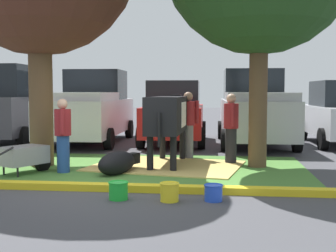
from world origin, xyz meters
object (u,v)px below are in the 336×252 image
object	(u,v)px
bucket_yellow	(169,192)
bucket_blue	(213,192)
calf_lying	(118,163)
person_handler	(231,126)
suv_dark_grey	(13,104)
person_visitor_near	(188,123)
sedan_red	(174,113)
pickup_truck_maroon	(254,109)
wheelbarrow	(24,156)
bucket_green	(118,190)
cow_holstein	(168,115)
person_visitor_far	(63,134)
pickup_truck_black	(91,109)

from	to	relation	value
bucket_yellow	bucket_blue	world-z (taller)	bucket_yellow
calf_lying	person_handler	xyz separation A→B (m)	(2.31, 1.62, 0.64)
person_handler	bucket_yellow	size ratio (longest dim) A/B	5.35
person_handler	suv_dark_grey	world-z (taller)	suv_dark_grey
person_visitor_near	sedan_red	world-z (taller)	sedan_red
calf_lying	pickup_truck_maroon	size ratio (longest dim) A/B	0.24
calf_lying	person_handler	bearing A→B (deg)	35.09
calf_lying	bucket_blue	world-z (taller)	calf_lying
wheelbarrow	bucket_green	size ratio (longest dim) A/B	4.81
cow_holstein	wheelbarrow	xyz separation A→B (m)	(-2.76, -1.57, -0.77)
person_visitor_far	pickup_truck_maroon	bearing A→B (deg)	53.56
wheelbarrow	bucket_green	xyz separation A→B (m)	(2.39, -1.89, -0.24)
person_handler	bucket_yellow	xyz separation A→B (m)	(-1.00, -3.79, -0.73)
cow_holstein	calf_lying	xyz separation A→B (m)	(-0.88, -1.33, -0.91)
person_visitor_far	sedan_red	size ratio (longest dim) A/B	0.35
calf_lying	wheelbarrow	world-z (taller)	wheelbarrow
cow_holstein	wheelbarrow	bearing A→B (deg)	-150.32
sedan_red	wheelbarrow	bearing A→B (deg)	-112.15
cow_holstein	suv_dark_grey	xyz separation A→B (m)	(-5.70, 4.21, 0.12)
calf_lying	bucket_yellow	size ratio (longest dim) A/B	4.33
person_visitor_near	person_visitor_far	xyz separation A→B (m)	(-2.41, -2.25, -0.08)
cow_holstein	bucket_blue	xyz separation A→B (m)	(1.10, -3.40, -1.02)
person_handler	bucket_blue	distance (m)	3.78
calf_lying	pickup_truck_black	size ratio (longest dim) A/B	0.24
person_handler	bucket_yellow	distance (m)	3.99
cow_holstein	person_visitor_far	world-z (taller)	cow_holstein
suv_dark_grey	pickup_truck_maroon	distance (m)	7.95
person_handler	person_visitor_far	bearing A→B (deg)	-155.08
suv_dark_grey	cow_holstein	bearing A→B (deg)	-36.45
calf_lying	person_visitor_near	world-z (taller)	person_visitor_near
bucket_yellow	pickup_truck_maroon	xyz separation A→B (m)	(1.81, 7.96, 0.96)
sedan_red	bucket_yellow	bearing A→B (deg)	-84.59
cow_holstein	person_visitor_near	size ratio (longest dim) A/B	1.87
bucket_green	sedan_red	xyz separation A→B (m)	(0.06, 7.89, 0.84)
calf_lying	sedan_red	bearing A→B (deg)	84.46
calf_lying	cow_holstein	bearing A→B (deg)	56.64
person_visitor_far	pickup_truck_black	xyz separation A→B (m)	(-1.06, 5.68, 0.29)
cow_holstein	person_handler	xyz separation A→B (m)	(1.43, 0.29, -0.27)
calf_lying	wheelbarrow	distance (m)	1.91
person_visitor_near	bucket_yellow	distance (m)	4.50
calf_lying	pickup_truck_black	bearing A→B (deg)	111.23
person_handler	bucket_green	distance (m)	4.23
pickup_truck_black	sedan_red	distance (m)	2.77
calf_lying	person_visitor_near	bearing A→B (deg)	60.82
person_handler	sedan_red	size ratio (longest dim) A/B	0.37
suv_dark_grey	pickup_truck_black	world-z (taller)	suv_dark_grey
cow_holstein	bucket_blue	distance (m)	3.72
bucket_blue	pickup_truck_black	size ratio (longest dim) A/B	0.05
pickup_truck_black	person_visitor_near	bearing A→B (deg)	-44.63
person_visitor_far	wheelbarrow	size ratio (longest dim) A/B	1.00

